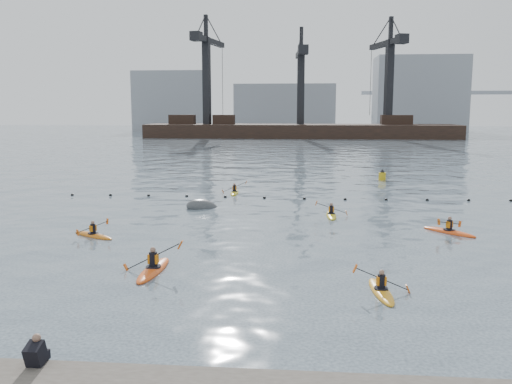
% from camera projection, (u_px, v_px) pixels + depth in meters
% --- Properties ---
extents(ground, '(400.00, 400.00, 0.00)m').
position_uv_depth(ground, '(275.00, 306.00, 18.45)').
color(ground, '#313D48').
rests_on(ground, ground).
extents(float_line, '(33.24, 0.73, 0.24)m').
position_uv_depth(float_line, '(284.00, 198.00, 40.67)').
color(float_line, black).
rests_on(float_line, ground).
extents(barge_pier, '(72.00, 19.30, 29.50)m').
position_uv_depth(barge_pier, '(299.00, 130.00, 126.47)').
color(barge_pier, black).
rests_on(barge_pier, ground).
extents(skyline, '(141.00, 28.00, 22.00)m').
position_uv_depth(skyline, '(309.00, 100.00, 164.80)').
color(skyline, gray).
rests_on(skyline, ground).
extents(kayaker_0, '(2.57, 3.70, 1.49)m').
position_uv_depth(kayaker_0, '(153.00, 269.00, 22.41)').
color(kayaker_0, '#EC5316').
rests_on(kayaker_0, ground).
extents(kayaker_1, '(2.14, 3.12, 1.19)m').
position_uv_depth(kayaker_1, '(381.00, 290.00, 19.80)').
color(kayaker_1, orange).
rests_on(kayaker_1, ground).
extents(kayaker_2, '(2.86, 2.05, 0.95)m').
position_uv_depth(kayaker_2, '(93.00, 235.00, 28.58)').
color(kayaker_2, '#CB6813').
rests_on(kayaker_2, ground).
extents(kayaker_3, '(2.04, 2.97, 1.08)m').
position_uv_depth(kayaker_3, '(331.00, 215.00, 34.00)').
color(kayaker_3, yellow).
rests_on(kayaker_3, ground).
extents(kayaker_4, '(2.66, 2.77, 1.04)m').
position_uv_depth(kayaker_4, '(449.00, 231.00, 29.36)').
color(kayaker_4, '#ED4D16').
rests_on(kayaker_4, ground).
extents(kayaker_5, '(2.03, 2.94, 1.13)m').
position_uv_depth(kayaker_5, '(234.00, 192.00, 43.16)').
color(kayaker_5, yellow).
rests_on(kayaker_5, ground).
extents(mooring_buoy, '(2.82, 2.48, 1.60)m').
position_uv_depth(mooring_buoy, '(202.00, 208.00, 36.86)').
color(mooring_buoy, '#383A3D').
rests_on(mooring_buoy, ground).
extents(nav_buoy, '(0.68, 0.68, 1.23)m').
position_uv_depth(nav_buoy, '(382.00, 176.00, 51.14)').
color(nav_buoy, gold).
rests_on(nav_buoy, ground).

